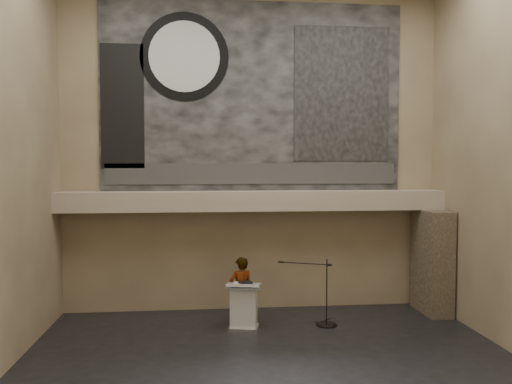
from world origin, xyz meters
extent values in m
plane|color=black|center=(0.00, 0.00, 0.00)|extent=(10.00, 10.00, 0.00)
cube|color=#79664C|center=(0.00, 4.00, 4.25)|extent=(10.00, 0.02, 8.50)
cube|color=#79664C|center=(0.00, -4.00, 4.25)|extent=(10.00, 0.02, 8.50)
cube|color=tan|center=(0.00, 3.60, 2.95)|extent=(10.00, 0.80, 0.50)
cylinder|color=#B2893D|center=(-1.60, 3.55, 2.67)|extent=(0.04, 0.04, 0.06)
cylinder|color=#B2893D|center=(1.90, 3.55, 2.67)|extent=(0.04, 0.04, 0.06)
cube|color=black|center=(0.00, 3.97, 5.70)|extent=(8.00, 0.05, 5.00)
cube|color=#2D2D2D|center=(0.00, 3.93, 3.65)|extent=(7.76, 0.02, 0.55)
cylinder|color=black|center=(-1.80, 3.93, 6.70)|extent=(2.30, 0.02, 2.30)
cylinder|color=silver|center=(-1.80, 3.91, 6.70)|extent=(1.84, 0.02, 1.84)
cube|color=black|center=(2.40, 3.93, 5.80)|extent=(2.60, 0.02, 3.60)
cube|color=black|center=(-3.40, 3.93, 5.40)|extent=(1.10, 0.02, 3.20)
cube|color=#433729|center=(4.65, 3.15, 1.35)|extent=(0.60, 1.40, 2.70)
cube|color=silver|center=(-0.38, 2.25, 0.04)|extent=(0.78, 0.66, 0.08)
cube|color=silver|center=(-0.38, 2.25, 0.56)|extent=(0.68, 0.54, 0.96)
cube|color=silver|center=(-0.38, 2.23, 1.07)|extent=(0.87, 0.70, 0.13)
cube|color=black|center=(-0.35, 2.24, 1.12)|extent=(0.35, 0.31, 0.04)
cube|color=silver|center=(-0.53, 2.25, 1.10)|extent=(0.33, 0.37, 0.00)
imported|color=silver|center=(-0.43, 2.63, 0.83)|extent=(0.69, 0.56, 1.65)
cylinder|color=black|center=(1.63, 2.36, 0.01)|extent=(0.52, 0.52, 0.02)
cylinder|color=black|center=(1.63, 2.36, 0.81)|extent=(0.03, 0.03, 1.62)
cylinder|color=black|center=(1.11, 2.58, 1.48)|extent=(1.18, 0.52, 0.02)
camera|label=1|loc=(-1.26, -9.31, 3.86)|focal=35.00mm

